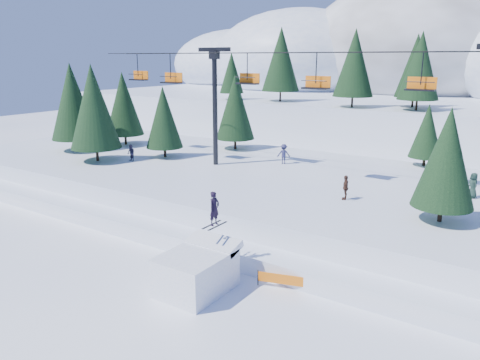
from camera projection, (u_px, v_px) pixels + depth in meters
The scene contains 10 objects.
ground at pixel (149, 298), 23.92m from camera, with size 160.00×160.00×0.00m, color white.
mid_shelf at pixel (305, 193), 38.10m from camera, with size 70.00×22.00×2.50m, color white.
berm at pixel (236, 239), 30.22m from camera, with size 70.00×6.00×1.10m, color white.
mountain_ridge at pixel (418, 71), 83.23m from camera, with size 119.00×60.13×26.46m.
jump_kicker at pixel (197, 270), 24.51m from camera, with size 3.07×4.32×5.09m.
chairlift at pixel (317, 93), 35.69m from camera, with size 46.00×3.21×10.28m.
conifer_stand at pixel (302, 122), 36.93m from camera, with size 64.09×18.66×9.09m.
distant_skiers at pixel (298, 165), 38.35m from camera, with size 29.34×8.62×1.82m.
banner_near at pixel (284, 280), 24.77m from camera, with size 2.75×0.85×0.90m.
banner_far at pixel (408, 300), 22.69m from camera, with size 2.68×1.05×0.90m.
Camera 1 is at (15.86, -15.38, 11.95)m, focal length 35.00 mm.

